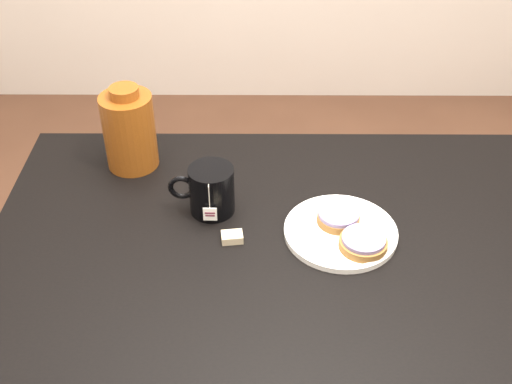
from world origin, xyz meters
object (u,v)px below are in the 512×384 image
table (315,279)px  bagel_back (338,217)px  bagel_front (363,242)px  teabag_pouch (232,237)px  mug (211,190)px  plate (341,231)px  bagel_package (129,130)px

table → bagel_back: size_ratio=10.81×
table → bagel_front: 0.14m
table → bagel_back: 0.14m
table → teabag_pouch: (-0.18, 0.03, 0.09)m
bagel_front → mug: (-0.32, 0.14, 0.03)m
bagel_front → bagel_back: bearing=118.5°
plate → table: bearing=-136.2°
teabag_pouch → table: bearing=-10.1°
teabag_pouch → bagel_package: 0.39m
plate → bagel_front: 0.07m
bagel_back → mug: bearing=168.6°
teabag_pouch → bagel_package: bagel_package is taller
bagel_front → teabag_pouch: (-0.27, 0.03, -0.02)m
plate → bagel_back: bagel_back is taller
table → plate: bearing=43.8°
bagel_back → bagel_package: 0.54m
plate → bagel_back: 0.03m
plate → bagel_package: bearing=151.7°
table → bagel_front: bagel_front is taller
table → plate: (0.05, 0.05, 0.09)m
mug → table: bearing=-29.2°
plate → bagel_front: size_ratio=1.71×
teabag_pouch → bagel_package: bearing=131.9°
plate → bagel_package: bagel_package is taller
bagel_back → plate: bearing=-82.3°
bagel_front → teabag_pouch: bagel_front is taller
bagel_back → teabag_pouch: size_ratio=2.88×
plate → mug: 0.30m
mug → teabag_pouch: (0.05, -0.10, -0.05)m
table → mug: 0.30m
table → plate: size_ratio=5.77×
plate → mug: mug is taller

